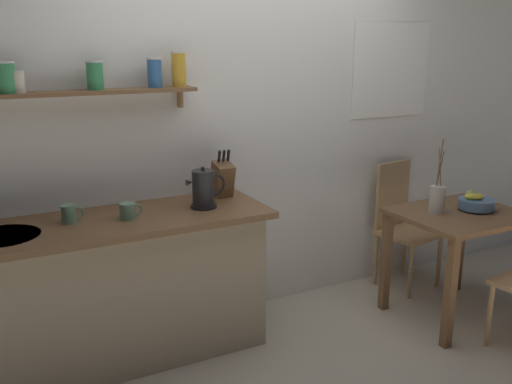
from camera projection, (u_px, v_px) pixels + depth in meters
ground_plane at (288, 343)px, 3.59m from camera, size 14.00×14.00×0.00m
back_wall at (268, 117)px, 3.89m from camera, size 6.80×0.11×2.70m
kitchen_counter at (114, 290)px, 3.30m from camera, size 1.83×0.63×0.89m
wall_shelf at (94, 82)px, 3.15m from camera, size 1.18×0.20×0.34m
dining_table at (459, 232)px, 3.81m from camera, size 0.81×0.70×0.75m
dining_chair_far at (401, 219)px, 4.38m from camera, size 0.48×0.46×0.96m
fruit_bowl at (476, 203)px, 3.82m from camera, size 0.24×0.24×0.13m
twig_vase at (437, 199)px, 3.75m from camera, size 0.10×0.10×0.50m
electric_kettle at (204, 189)px, 3.37m from camera, size 0.25×0.16×0.25m
knife_block at (222, 178)px, 3.60m from camera, size 0.11×0.18×0.31m
coffee_mug_by_sink at (69, 214)px, 3.10m from camera, size 0.12×0.08×0.10m
coffee_mug_spare at (128, 211)px, 3.17m from camera, size 0.13×0.09×0.09m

